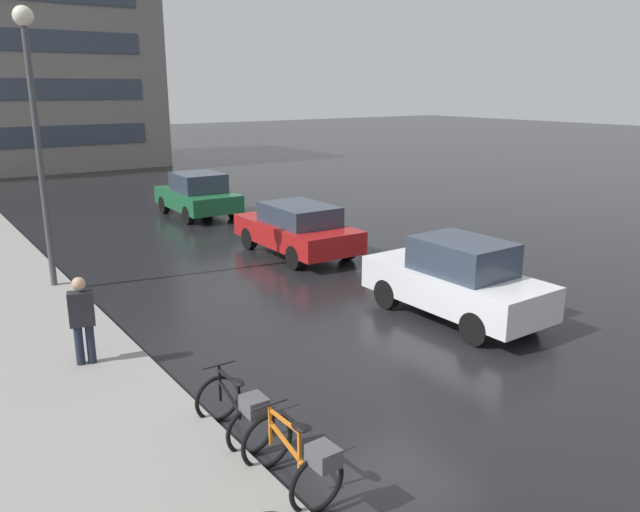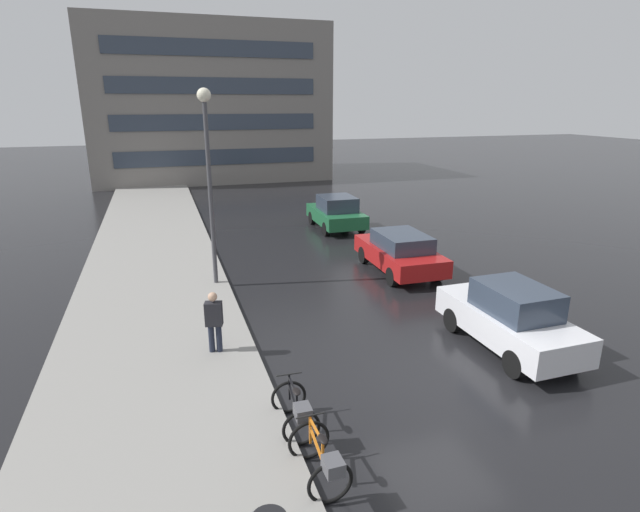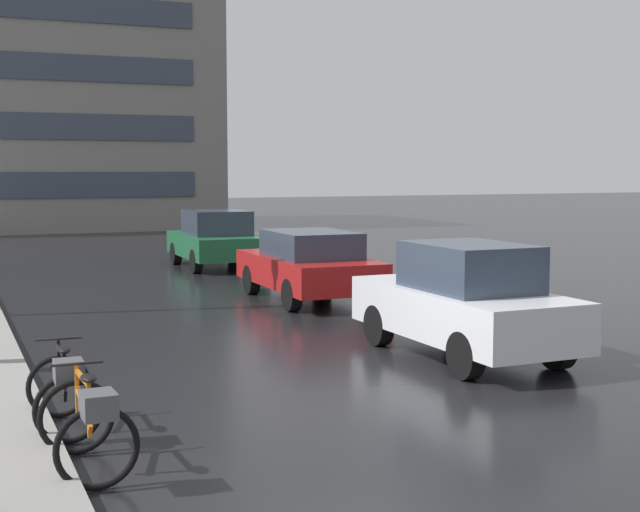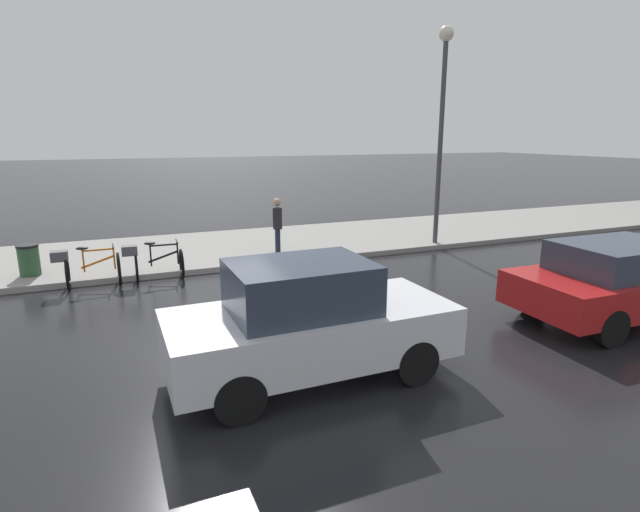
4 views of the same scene
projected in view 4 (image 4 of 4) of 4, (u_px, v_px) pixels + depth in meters
name	position (u px, v px, depth m)	size (l,w,h in m)	color
ground_plane	(211.00, 327.00, 8.91)	(140.00, 140.00, 0.00)	black
sidewalk_kerb	(457.00, 228.00, 18.01)	(4.80, 60.00, 0.14)	gray
bicycle_nearest	(86.00, 267.00, 11.10)	(0.77, 1.39, 0.95)	black
bicycle_second	(152.00, 261.00, 11.65)	(0.74, 1.35, 0.94)	black
car_white	(309.00, 322.00, 6.90)	(1.73, 3.99, 1.69)	silver
car_red	(622.00, 280.00, 9.14)	(1.97, 4.19, 1.47)	#AD1919
pedestrian	(277.00, 224.00, 13.80)	(0.45, 0.34, 1.66)	#1E2333
streetlamp	(442.00, 104.00, 14.33)	(0.43, 0.43, 6.30)	#424247
trash_bin	(29.00, 263.00, 11.64)	(0.48, 0.48, 0.87)	#2D5133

